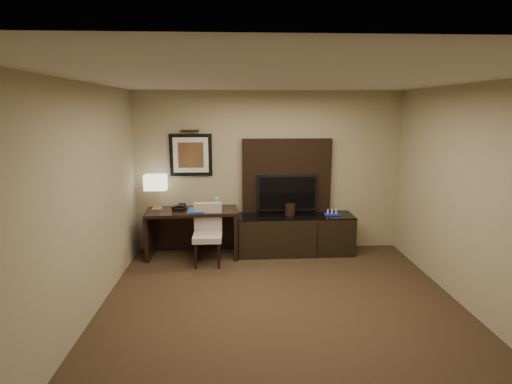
{
  "coord_description": "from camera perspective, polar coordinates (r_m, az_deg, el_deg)",
  "views": [
    {
      "loc": [
        -0.54,
        -4.18,
        2.4
      ],
      "look_at": [
        -0.25,
        1.8,
        1.15
      ],
      "focal_mm": 28.0,
      "sensor_mm": 36.0,
      "label": 1
    }
  ],
  "objects": [
    {
      "name": "artwork",
      "position": [
        6.74,
        -9.28,
        5.25
      ],
      "size": [
        0.7,
        0.04,
        0.7
      ],
      "primitive_type": "cube",
      "color": "black",
      "rests_on": "wall_back"
    },
    {
      "name": "desk",
      "position": [
        6.68,
        -8.99,
        -5.83
      ],
      "size": [
        1.51,
        0.73,
        0.79
      ],
      "primitive_type": "cube",
      "rotation": [
        0.0,
        0.0,
        0.07
      ],
      "color": "black",
      "rests_on": "floor"
    },
    {
      "name": "credenza",
      "position": [
        6.78,
        5.66,
        -6.03
      ],
      "size": [
        1.93,
        0.56,
        0.66
      ],
      "primitive_type": "cube",
      "rotation": [
        0.0,
        0.0,
        0.01
      ],
      "color": "black",
      "rests_on": "floor"
    },
    {
      "name": "minibar_tray",
      "position": [
        6.79,
        10.79,
        -2.85
      ],
      "size": [
        0.26,
        0.16,
        0.09
      ],
      "primitive_type": null,
      "rotation": [
        0.0,
        0.0,
        -0.02
      ],
      "color": "#1B24B3",
      "rests_on": "credenza"
    },
    {
      "name": "wall_back",
      "position": [
        6.79,
        1.81,
        2.88
      ],
      "size": [
        4.5,
        0.01,
        2.7
      ],
      "primitive_type": "cube",
      "color": "tan",
      "rests_on": "floor"
    },
    {
      "name": "floor",
      "position": [
        4.86,
        4.19,
        -17.95
      ],
      "size": [
        4.5,
        5.0,
        0.01
      ],
      "primitive_type": "cube",
      "color": "#342417",
      "rests_on": "ground"
    },
    {
      "name": "desk_chair",
      "position": [
        6.27,
        -6.94,
        -6.32
      ],
      "size": [
        0.44,
        0.51,
        0.92
      ],
      "primitive_type": null,
      "rotation": [
        0.0,
        0.0,
        0.0
      ],
      "color": "#C2B2A2",
      "rests_on": "floor"
    },
    {
      "name": "water_bottle",
      "position": [
        6.58,
        -5.65,
        -1.58
      ],
      "size": [
        0.08,
        0.08,
        0.19
      ],
      "primitive_type": "cylinder",
      "rotation": [
        0.0,
        0.0,
        0.28
      ],
      "color": "silver",
      "rests_on": "desk"
    },
    {
      "name": "book",
      "position": [
        6.47,
        -7.8,
        -1.79
      ],
      "size": [
        0.15,
        0.06,
        0.21
      ],
      "primitive_type": "imported",
      "rotation": [
        0.0,
        0.0,
        0.28
      ],
      "color": "beige",
      "rests_on": "desk"
    },
    {
      "name": "tv_wall_panel",
      "position": [
        6.77,
        4.38,
        2.15
      ],
      "size": [
        1.5,
        0.12,
        1.3
      ],
      "primitive_type": "cube",
      "color": "black",
      "rests_on": "wall_back"
    },
    {
      "name": "desk_phone",
      "position": [
        6.56,
        -10.89,
        -2.23
      ],
      "size": [
        0.22,
        0.21,
        0.09
      ],
      "primitive_type": null,
      "rotation": [
        0.0,
        0.0,
        -0.29
      ],
      "color": "black",
      "rests_on": "desk"
    },
    {
      "name": "picture_light",
      "position": [
        6.67,
        -9.43,
        8.63
      ],
      "size": [
        0.04,
        0.04,
        0.3
      ],
      "primitive_type": "cylinder",
      "color": "#3C2B13",
      "rests_on": "wall_back"
    },
    {
      "name": "tv",
      "position": [
        6.72,
        4.45,
        -0.1
      ],
      "size": [
        1.0,
        0.08,
        0.6
      ],
      "primitive_type": "cube",
      "color": "black",
      "rests_on": "tv_wall_panel"
    },
    {
      "name": "ceiling",
      "position": [
        4.23,
        4.76,
        15.81
      ],
      "size": [
        4.5,
        5.0,
        0.01
      ],
      "primitive_type": "cube",
      "color": "silver",
      "rests_on": "wall_back"
    },
    {
      "name": "wall_left",
      "position": [
        4.64,
        -24.34,
        -2.38
      ],
      "size": [
        0.01,
        5.0,
        2.7
      ],
      "primitive_type": "cube",
      "color": "tan",
      "rests_on": "floor"
    },
    {
      "name": "table_lamp",
      "position": [
        6.69,
        -14.09,
        0.05
      ],
      "size": [
        0.37,
        0.24,
        0.58
      ],
      "primitive_type": null,
      "rotation": [
        0.0,
        0.0,
        -0.1
      ],
      "color": "tan",
      "rests_on": "desk"
    },
    {
      "name": "ice_bucket",
      "position": [
        6.65,
        4.87,
        -2.52
      ],
      "size": [
        0.2,
        0.2,
        0.19
      ],
      "primitive_type": "cylinder",
      "rotation": [
        0.0,
        0.0,
        -0.19
      ],
      "color": "black",
      "rests_on": "credenza"
    },
    {
      "name": "wall_front",
      "position": [
        2.06,
        13.74,
        -19.33
      ],
      "size": [
        4.5,
        0.01,
        2.7
      ],
      "primitive_type": "cube",
      "color": "tan",
      "rests_on": "floor"
    },
    {
      "name": "wall_right",
      "position": [
        5.14,
        30.22,
        -1.64
      ],
      "size": [
        0.01,
        5.0,
        2.7
      ],
      "primitive_type": "cube",
      "color": "tan",
      "rests_on": "floor"
    },
    {
      "name": "blue_folder",
      "position": [
        6.49,
        -8.52,
        -2.62
      ],
      "size": [
        0.26,
        0.34,
        0.02
      ],
      "primitive_type": "cube",
      "rotation": [
        0.0,
        0.0,
        0.03
      ],
      "color": "#1843A1",
      "rests_on": "desk"
    }
  ]
}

